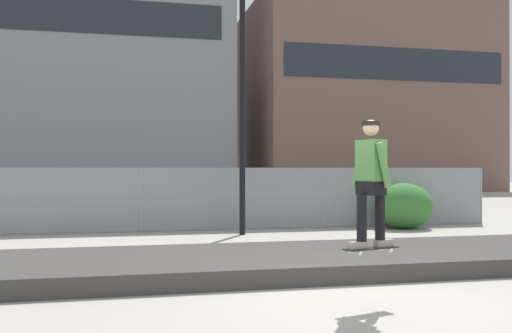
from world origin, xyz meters
The scene contains 10 objects.
ground_plane centered at (0.00, 0.00, 0.00)m, with size 120.00×120.00×0.00m, color #9E998E.
gravel_berm centered at (0.00, 2.53, 0.15)m, with size 14.16×3.17×0.31m, color #3D3A38.
skateboard centered at (-0.09, -0.44, 0.77)m, with size 0.82×0.42×0.07m.
skater centered at (-0.09, -0.44, 1.72)m, with size 0.72×0.62×1.66m.
chain_fence centered at (0.00, 9.28, 0.93)m, with size 16.50×0.06×1.85m.
street_lamp centered at (-0.05, 8.09, 4.49)m, with size 0.44×0.44×7.28m.
parked_car_near centered at (-5.34, 11.37, 0.84)m, with size 4.49×2.12×1.66m.
library_building centered at (-9.63, 40.82, 10.10)m, with size 28.97×13.81×20.20m.
office_block centered at (17.07, 39.54, 7.94)m, with size 19.58×13.90×15.87m.
shrub_left centered at (5.04, 8.50, 0.69)m, with size 1.79×1.46×1.38m.
Camera 1 is at (-3.21, -7.33, 1.81)m, focal length 40.04 mm.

